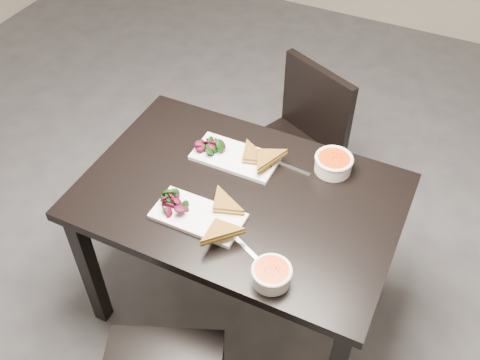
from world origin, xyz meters
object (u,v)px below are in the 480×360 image
Objects in this scene: table at (240,210)px; soup_bowl_far at (334,163)px; plate_near at (198,216)px; soup_bowl_near at (272,274)px; chair_far at (297,140)px; plate_far at (235,157)px.

soup_bowl_far reaches higher than table.
soup_bowl_near is at bearing -21.15° from plate_near.
soup_bowl_near is at bearing -49.91° from chair_far.
soup_bowl_near is at bearing -49.84° from table.
plate_far is 2.25× the size of soup_bowl_far.
chair_far is 6.29× the size of soup_bowl_near.
plate_far is at bearing 127.34° from soup_bowl_near.
soup_bowl_far is at bearing 51.32° from plate_near.
chair_far is at bearing 90.74° from table.
table is 3.53× the size of plate_far.
plate_near is (-0.08, -0.85, 0.27)m from chair_far.
table is at bearing 130.16° from soup_bowl_near.
soup_bowl_near is 0.58m from soup_bowl_far.
soup_bowl_near is 0.59m from plate_far.
table is 3.64× the size of plate_near.
soup_bowl_far reaches higher than plate_far.
table is at bearing -64.53° from chair_far.
soup_bowl_near is at bearing -91.33° from soup_bowl_far.
plate_far is at bearing 121.33° from table.
soup_bowl_far is (0.37, 0.11, 0.03)m from plate_far.
table is at bearing -58.67° from plate_far.
soup_bowl_far is (0.36, 0.45, 0.03)m from plate_near.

